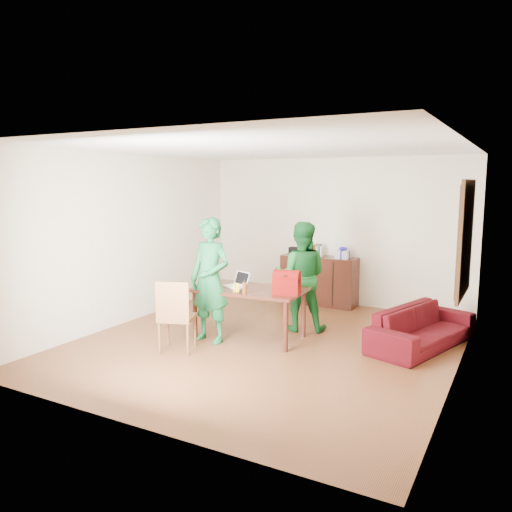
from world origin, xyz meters
The scene contains 10 objects.
room centered at (0.01, 0.13, 1.31)m, with size 5.20×5.70×2.90m.
table centered at (-0.34, 0.11, 0.65)m, with size 1.63×0.99×0.74m.
chair centered at (-0.91, -0.87, 0.29)m, with size 0.57×0.55×0.98m.
person_near centered at (-0.76, -0.29, 0.89)m, with size 0.65×0.42×1.77m, color #145D2F.
person_far centered at (0.15, 0.84, 0.83)m, with size 0.81×0.63×1.67m, color #12531E.
laptop centered at (-0.58, 0.10, 0.78)m, with size 0.36×0.31×0.22m.
bananas centered at (-0.35, -0.23, 0.76)m, with size 0.14×0.09×0.05m, color yellow, non-canonical shape.
bottle centered at (-0.21, -0.25, 0.83)m, with size 0.06×0.06×0.19m, color #5E2E15.
red_bag centered at (0.30, 0.01, 0.87)m, with size 0.36×0.21×0.27m, color #6A0907.
sofa centered at (1.95, 0.90, 0.27)m, with size 1.84×0.72×0.54m, color #390713.
Camera 1 is at (3.11, -6.05, 2.25)m, focal length 35.00 mm.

